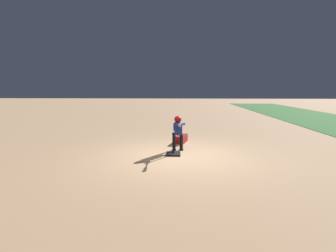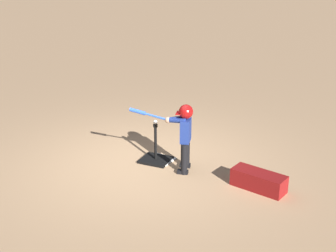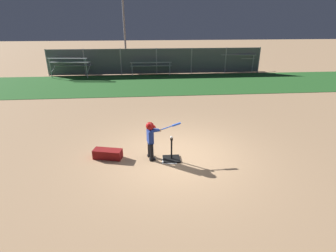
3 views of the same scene
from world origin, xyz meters
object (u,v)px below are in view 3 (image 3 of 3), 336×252
Objects in this scene: batting_tee at (171,157)px; baseball at (172,137)px; bleachers_far_right at (74,66)px; bleachers_far_left at (227,62)px; batter_child at (151,136)px; equipment_bag at (108,154)px; bleachers_right_center at (151,67)px.

baseball is at bearing 180.00° from batting_tee.
baseball is (-0.00, 0.00, 0.65)m from batting_tee.
baseball is 0.03× the size of bleachers_far_right.
bleachers_far_left is (5.81, 13.81, 0.60)m from batting_tee.
equipment_bag is (-1.31, 0.12, -0.60)m from batter_child.
bleachers_far_left is at bearing 4.03° from bleachers_far_right.
batting_tee is 0.88m from batter_child.
baseball is at bearing -65.94° from bleachers_far_right.
baseball is 0.02× the size of bleachers_far_left.
batter_child is 1.38× the size of equipment_bag.
bleachers_far_right is (-5.80, 13.00, -0.04)m from baseball.
bleachers_far_right is 11.64m from bleachers_far_left.
batting_tee is 14.25m from bleachers_far_right.
bleachers_far_left is (11.61, 0.82, -0.01)m from bleachers_far_right.
bleachers_right_center is (-0.21, 13.06, 0.40)m from batting_tee.
batter_child is 12.93m from bleachers_right_center.
bleachers_right_center is at bearing 0.61° from bleachers_far_right.
bleachers_far_right reaches higher than batter_child.
batter_child is 0.40× the size of bleachers_far_right.
batting_tee is 0.65m from baseball.
bleachers_right_center is 3.62× the size of equipment_bag.
batting_tee is 0.23× the size of bleachers_right_center.
bleachers_far_right is 0.96× the size of bleachers_right_center.
batting_tee is at bearing 0.00° from baseball.
batting_tee is at bearing -112.80° from bleachers_far_left.
bleachers_right_center reaches higher than equipment_bag.
bleachers_right_center is (0.36, 12.92, -0.26)m from batter_child.
bleachers_far_right is (-5.23, 12.86, -0.05)m from batter_child.
bleachers_far_left is at bearing 74.28° from equipment_bag.
bleachers_right_center is at bearing 90.92° from baseball.
equipment_bag is (-1.68, -12.80, -0.34)m from bleachers_right_center.
equipment_bag is at bearing -97.46° from bleachers_right_center.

